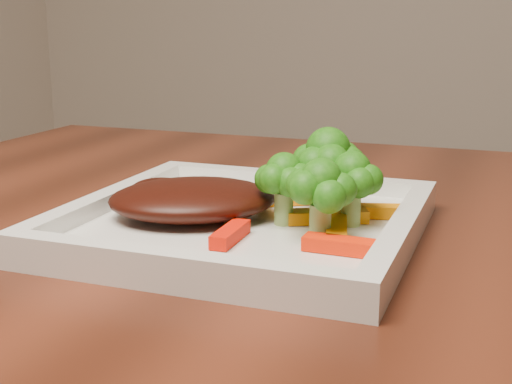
% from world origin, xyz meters
% --- Properties ---
extents(plate, '(0.27, 0.27, 0.01)m').
position_xyz_m(plate, '(-0.41, 0.08, 0.76)').
color(plate, white).
rests_on(plate, dining_table).
extents(steak, '(0.17, 0.16, 0.03)m').
position_xyz_m(steak, '(-0.45, 0.07, 0.78)').
color(steak, '#3A0E08').
rests_on(steak, plate).
extents(broccoli_0, '(0.09, 0.09, 0.07)m').
position_xyz_m(broccoli_0, '(-0.35, 0.12, 0.80)').
color(broccoli_0, '#106010').
rests_on(broccoli_0, plate).
extents(broccoli_1, '(0.07, 0.07, 0.06)m').
position_xyz_m(broccoli_1, '(-0.32, 0.09, 0.79)').
color(broccoli_1, '#126510').
rests_on(broccoli_1, plate).
extents(broccoli_2, '(0.07, 0.07, 0.06)m').
position_xyz_m(broccoli_2, '(-0.34, 0.05, 0.79)').
color(broccoli_2, '#126F13').
rests_on(broccoli_2, plate).
extents(broccoli_3, '(0.06, 0.06, 0.06)m').
position_xyz_m(broccoli_3, '(-0.37, 0.08, 0.79)').
color(broccoli_3, '#186210').
rests_on(broccoli_3, plate).
extents(carrot_1, '(0.06, 0.02, 0.01)m').
position_xyz_m(carrot_1, '(-0.31, 0.03, 0.77)').
color(carrot_1, '#FF2304').
rests_on(carrot_1, plate).
extents(carrot_2, '(0.01, 0.05, 0.01)m').
position_xyz_m(carrot_2, '(-0.40, 0.02, 0.77)').
color(carrot_2, red).
rests_on(carrot_2, plate).
extents(carrot_3, '(0.06, 0.03, 0.01)m').
position_xyz_m(carrot_3, '(-0.30, 0.12, 0.77)').
color(carrot_3, orange).
rests_on(carrot_3, plate).
extents(carrot_4, '(0.06, 0.04, 0.01)m').
position_xyz_m(carrot_4, '(-0.39, 0.14, 0.77)').
color(carrot_4, orange).
rests_on(carrot_4, plate).
extents(carrot_5, '(0.03, 0.06, 0.01)m').
position_xyz_m(carrot_5, '(-0.33, 0.06, 0.77)').
color(carrot_5, orange).
rests_on(carrot_5, plate).
extents(carrot_6, '(0.07, 0.04, 0.01)m').
position_xyz_m(carrot_6, '(-0.34, 0.09, 0.77)').
color(carrot_6, orange).
rests_on(carrot_6, plate).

